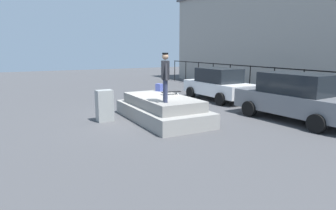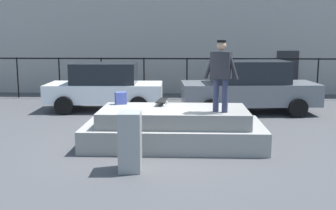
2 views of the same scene
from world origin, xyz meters
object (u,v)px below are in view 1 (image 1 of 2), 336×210
at_px(backpack, 159,87).
at_px(car_grey_sedan_mid, 296,97).
at_px(car_white_sedan_near, 218,84).
at_px(skateboarder, 165,74).
at_px(skateboard, 171,92).
at_px(utility_box, 105,106).

height_order(backpack, car_grey_sedan_mid, car_grey_sedan_mid).
distance_m(car_white_sedan_near, car_grey_sedan_mid, 5.17).
xyz_separation_m(car_white_sedan_near, car_grey_sedan_mid, (5.16, -0.30, 0.05)).
relative_size(skateboarder, backpack, 5.25).
relative_size(skateboarder, skateboard, 2.05).
xyz_separation_m(skateboarder, backpack, (-2.52, 1.02, -0.81)).
bearing_deg(car_white_sedan_near, backpack, -73.65).
bearing_deg(utility_box, car_white_sedan_near, 102.89).
relative_size(backpack, utility_box, 0.27).
height_order(skateboard, car_grey_sedan_mid, car_grey_sedan_mid).
distance_m(skateboard, car_grey_sedan_mid, 4.82).
bearing_deg(car_white_sedan_near, skateboard, -61.12).
bearing_deg(car_grey_sedan_mid, skateboarder, -106.15).
xyz_separation_m(backpack, utility_box, (0.59, -2.62, -0.48)).
bearing_deg(backpack, skateboard, -21.58).
bearing_deg(car_white_sedan_near, utility_box, -75.07).
height_order(backpack, utility_box, backpack).
bearing_deg(skateboarder, car_grey_sedan_mid, 73.85).
distance_m(skateboard, backpack, 1.08).
height_order(car_grey_sedan_mid, utility_box, car_grey_sedan_mid).
bearing_deg(utility_box, skateboarder, 37.49).
bearing_deg(car_white_sedan_near, skateboarder, -54.20).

